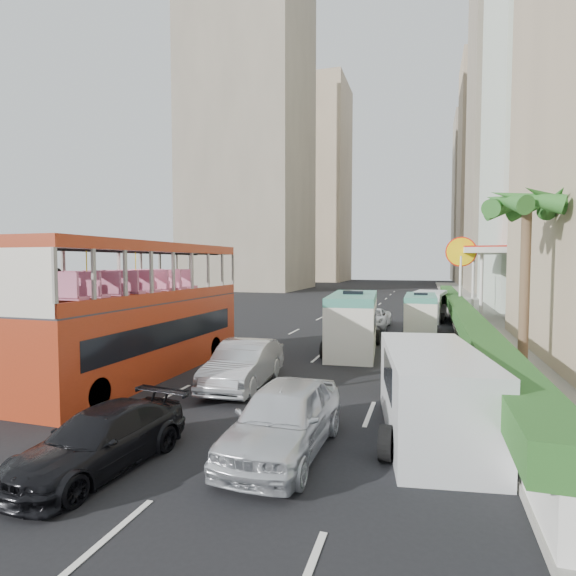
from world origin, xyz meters
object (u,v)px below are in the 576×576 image
at_px(van_asset, 372,328).
at_px(minibus_far, 420,314).
at_px(double_decker_bus, 145,309).
at_px(car_silver_lane_b, 284,452).
at_px(palm_tree, 525,287).
at_px(panel_van_near, 432,393).
at_px(car_black, 102,468).
at_px(shell_station, 505,283).
at_px(minibus_near, 353,323).
at_px(panel_van_far, 428,306).
at_px(car_silver_lane_a, 244,386).

relative_size(van_asset, minibus_far, 0.86).
xyz_separation_m(van_asset, minibus_far, (3.07, -1.54, 1.18)).
xyz_separation_m(double_decker_bus, minibus_far, (9.94, 13.54, -1.35)).
height_order(car_silver_lane_b, van_asset, car_silver_lane_b).
height_order(car_silver_lane_b, minibus_far, minibus_far).
bearing_deg(palm_tree, panel_van_near, -114.83).
relative_size(car_black, palm_tree, 0.66).
height_order(minibus_far, shell_station, shell_station).
bearing_deg(car_silver_lane_b, shell_station, 74.08).
relative_size(car_silver_lane_b, minibus_near, 0.75).
bearing_deg(panel_van_near, palm_tree, 56.23).
bearing_deg(van_asset, panel_van_far, 57.82).
height_order(car_silver_lane_b, car_black, car_silver_lane_b).
relative_size(car_black, panel_van_far, 0.79).
bearing_deg(car_silver_lane_a, van_asset, 77.02).
xyz_separation_m(car_silver_lane_a, shell_station, (11.74, 23.42, 2.75)).
relative_size(minibus_near, shell_station, 0.79).
height_order(car_silver_lane_a, van_asset, car_silver_lane_a).
bearing_deg(van_asset, minibus_near, -88.32).
bearing_deg(panel_van_far, palm_tree, -70.80).
height_order(double_decker_bus, car_silver_lane_b, double_decker_bus).
xyz_separation_m(car_silver_lane_b, palm_tree, (6.53, 9.19, 3.38)).
bearing_deg(car_black, palm_tree, 53.92).
bearing_deg(van_asset, car_silver_lane_b, -87.46).
bearing_deg(shell_station, car_black, -111.98).
distance_m(double_decker_bus, car_black, 8.45).
xyz_separation_m(panel_van_far, palm_tree, (3.38, -16.41, 2.31)).
xyz_separation_m(car_black, palm_tree, (9.94, 11.08, 3.38)).
xyz_separation_m(car_silver_lane_b, panel_van_near, (3.20, 1.99, 1.08)).
distance_m(car_silver_lane_b, van_asset, 20.27).
distance_m(double_decker_bus, minibus_far, 16.85).
bearing_deg(car_silver_lane_b, van_asset, 92.41).
distance_m(panel_van_far, palm_tree, 16.91).
height_order(double_decker_bus, panel_van_far, double_decker_bus).
bearing_deg(car_silver_lane_a, panel_van_far, 70.13).
bearing_deg(shell_station, panel_van_near, -101.92).
height_order(van_asset, panel_van_near, panel_van_near).
bearing_deg(van_asset, palm_tree, -56.55).
distance_m(panel_van_near, palm_tree, 8.25).
xyz_separation_m(palm_tree, shell_station, (2.20, 19.00, -0.63)).
relative_size(minibus_near, minibus_far, 1.18).
bearing_deg(palm_tree, minibus_far, 112.01).
bearing_deg(car_black, shell_station, 73.83).
bearing_deg(minibus_near, double_decker_bus, -140.21).
bearing_deg(minibus_near, panel_van_far, 70.47).
xyz_separation_m(double_decker_bus, shell_station, (16.00, 23.00, 0.22)).
distance_m(double_decker_bus, panel_van_far, 22.96).
bearing_deg(shell_station, car_silver_lane_a, -116.63).
bearing_deg(van_asset, minibus_far, -25.22).
xyz_separation_m(double_decker_bus, car_silver_lane_a, (4.26, -0.42, -2.53)).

